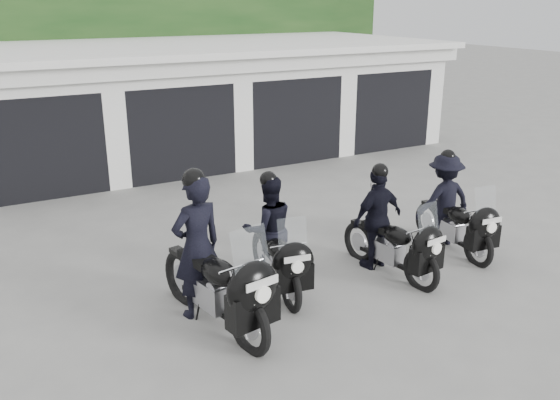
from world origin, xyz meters
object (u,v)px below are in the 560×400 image
police_bike_b (273,238)px  police_bike_c (385,226)px  police_bike_d (449,206)px  police_bike_a (211,265)px

police_bike_b → police_bike_c: police_bike_b is taller
police_bike_b → police_bike_c: 1.81m
police_bike_b → police_bike_d: (3.32, -0.19, -0.00)m
police_bike_a → police_bike_c: 3.01m
police_bike_c → police_bike_d: size_ratio=1.01×
police_bike_a → police_bike_d: bearing=-4.5°
police_bike_a → police_bike_b: police_bike_a is taller
police_bike_c → police_bike_d: 1.57m
police_bike_a → police_bike_b: 1.39m
police_bike_d → police_bike_a: bearing=-168.8°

